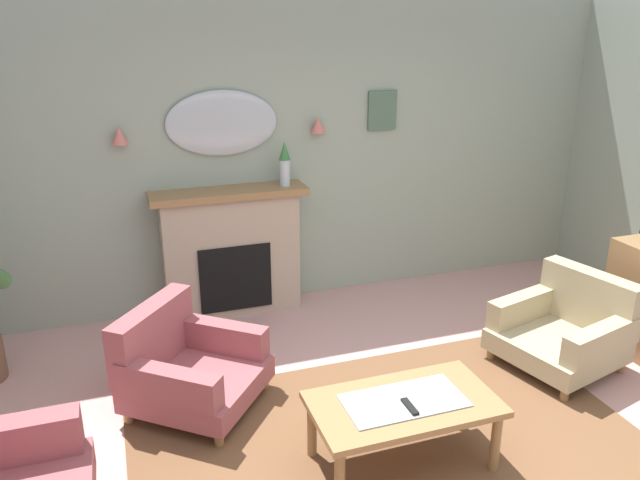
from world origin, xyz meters
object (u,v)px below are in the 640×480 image
Objects in this scene: wall_sconce_right at (318,125)px; mantel_vase_centre at (285,163)px; fireplace at (232,253)px; armchair_by_coffee_table at (566,327)px; coffee_table at (404,409)px; wall_mirror at (222,123)px; framed_picture at (382,110)px; wall_sconce_left at (119,136)px; tv_remote at (410,407)px; armchair_beside_couch at (185,365)px.

mantel_vase_centre is at bearing -161.08° from wall_sconce_right.
armchair_by_coffee_table is at bearing -37.61° from fireplace.
coffee_table is at bearing -97.21° from wall_sconce_right.
wall_mirror reaches higher than mantel_vase_centre.
framed_picture is (1.50, 0.01, 0.04)m from wall_mirror.
framed_picture is 3.05m from coffee_table.
mantel_vase_centre reaches higher than armchair_by_coffee_table.
coffee_table is at bearing -60.86° from wall_sconce_left.
wall_mirror is 2.95m from tv_remote.
tv_remote is (0.53, -2.61, -1.26)m from wall_mirror.
armchair_by_coffee_table is at bearing -30.50° from wall_sconce_left.
armchair_by_coffee_table is at bearing -52.46° from wall_sconce_right.
wall_sconce_right is 0.39× the size of framed_picture.
wall_sconce_left is 0.39× the size of framed_picture.
wall_sconce_right is (0.85, -0.05, -0.05)m from wall_mirror.
armchair_beside_couch is at bearing -144.74° from framed_picture.
armchair_beside_couch is (-0.61, -1.34, -0.27)m from fireplace.
wall_sconce_right reaches higher than mantel_vase_centre.
wall_sconce_left reaches higher than tv_remote.
coffee_table is 0.96× the size of armchair_beside_couch.
framed_picture is at bearing 5.77° from fireplace.
wall_mirror is 0.97× the size of armchair_by_coffee_table.
fireplace is at bearing -6.16° from wall_sconce_left.
wall_sconce_right is 0.13× the size of coffee_table.
mantel_vase_centre is 0.41× the size of wall_mirror.
tv_remote is at bearing -97.05° from wall_sconce_right.
coffee_table is (-0.31, -2.49, -1.28)m from wall_sconce_right.
wall_sconce_left is at bearing 99.72° from armchair_beside_couch.
fireplace is 0.94m from mantel_vase_centre.
wall_mirror is 0.85m from wall_sconce_right.
fireplace is at bearing -90.00° from wall_mirror.
mantel_vase_centre is 2.56m from coffee_table.
armchair_beside_couch is (-0.61, -1.48, -1.40)m from wall_mirror.
fireplace is 3.47× the size of mantel_vase_centre.
wall_mirror reaches higher than coffee_table.
wall_sconce_right is at bearing 0.00° from wall_sconce_left.
coffee_table is at bearing -159.11° from armchair_by_coffee_table.
framed_picture is 2.25× the size of tv_remote.
fireplace is 1.49m from armchair_beside_couch.
fireplace is 1.38m from wall_sconce_left.
mantel_vase_centre is at bearing -169.80° from framed_picture.
coffee_table is 6.88× the size of tv_remote.
tv_remote is at bearing -156.87° from armchair_by_coffee_table.
armchair_beside_couch is (-1.14, 1.14, -0.15)m from tv_remote.
wall_sconce_left is at bearing 173.84° from fireplace.
wall_mirror is at bearing 161.22° from mantel_vase_centre.
tv_remote is (1.38, -2.56, -1.21)m from wall_sconce_left.
mantel_vase_centre is 1.39m from wall_sconce_left.
framed_picture reaches higher than coffee_table.
armchair_beside_couch is (-1.11, -1.31, -1.06)m from mantel_vase_centre.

